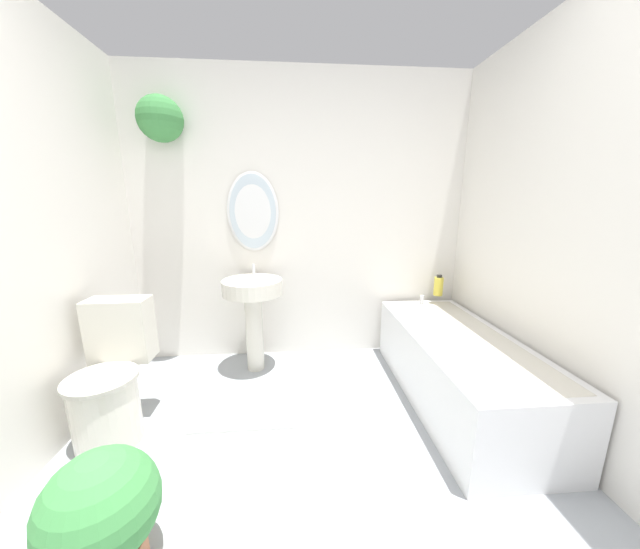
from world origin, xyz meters
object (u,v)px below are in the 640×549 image
(bathtub, at_px, (457,366))
(potted_plant, at_px, (102,513))
(pedestal_sink, at_px, (253,302))
(toilet, at_px, (111,382))
(shampoo_bottle, at_px, (438,286))

(bathtub, relative_size, potted_plant, 3.11)
(pedestal_sink, height_order, potted_plant, pedestal_sink)
(pedestal_sink, bearing_deg, toilet, -136.95)
(potted_plant, bearing_deg, bathtub, 27.33)
(pedestal_sink, bearing_deg, shampoo_bottle, 4.53)
(toilet, height_order, pedestal_sink, pedestal_sink)
(shampoo_bottle, distance_m, potted_plant, 2.56)
(toilet, bearing_deg, bathtub, 3.92)
(bathtub, distance_m, shampoo_bottle, 0.79)
(toilet, xyz_separation_m, shampoo_bottle, (2.33, 0.82, 0.31))
(toilet, distance_m, potted_plant, 0.88)
(pedestal_sink, relative_size, shampoo_bottle, 4.73)
(shampoo_bottle, bearing_deg, bathtub, -101.80)
(toilet, relative_size, potted_plant, 1.58)
(shampoo_bottle, height_order, potted_plant, shampoo_bottle)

